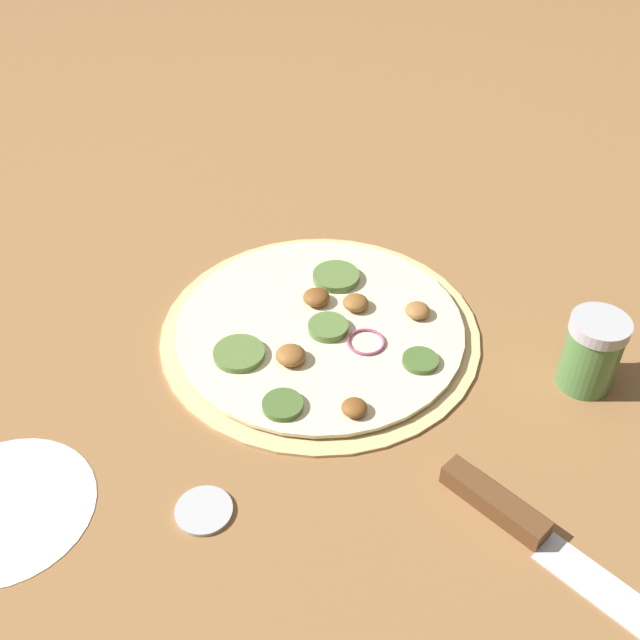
% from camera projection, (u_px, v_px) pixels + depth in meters
% --- Properties ---
extents(ground_plane, '(3.00, 3.00, 0.00)m').
position_uv_depth(ground_plane, '(320.00, 332.00, 0.74)').
color(ground_plane, olive).
extents(pizza, '(0.31, 0.31, 0.02)m').
position_uv_depth(pizza, '(321.00, 329.00, 0.74)').
color(pizza, '#D6B77A').
rests_on(pizza, ground_plane).
extents(knife, '(0.18, 0.26, 0.02)m').
position_uv_depth(knife, '(544.00, 540.00, 0.56)').
color(knife, silver).
rests_on(knife, ground_plane).
extents(spice_jar, '(0.05, 0.05, 0.07)m').
position_uv_depth(spice_jar, '(592.00, 352.00, 0.67)').
color(spice_jar, '#4C7F42').
rests_on(spice_jar, ground_plane).
extents(loose_cap, '(0.05, 0.05, 0.01)m').
position_uv_depth(loose_cap, '(204.00, 509.00, 0.58)').
color(loose_cap, '#B2B2B7').
rests_on(loose_cap, ground_plane).
extents(flour_patch, '(0.14, 0.14, 0.00)m').
position_uv_depth(flour_patch, '(5.00, 508.00, 0.59)').
color(flour_patch, white).
rests_on(flour_patch, ground_plane).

